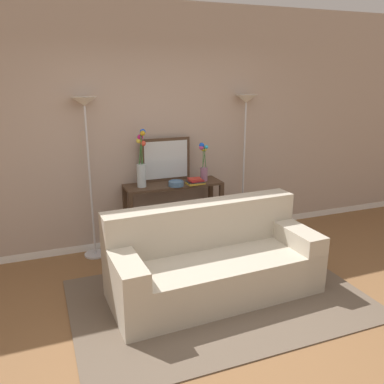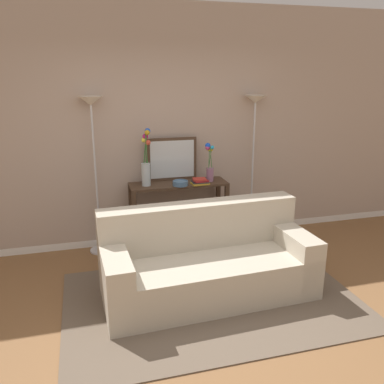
{
  "view_description": "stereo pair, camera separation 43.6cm",
  "coord_description": "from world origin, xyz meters",
  "px_view_note": "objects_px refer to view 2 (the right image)",
  "views": [
    {
      "loc": [
        -1.29,
        -2.58,
        2.14
      ],
      "look_at": [
        0.23,
        1.32,
        0.9
      ],
      "focal_mm": 37.75,
      "sensor_mm": 36.0,
      "label": 1
    },
    {
      "loc": [
        -0.87,
        -2.72,
        2.14
      ],
      "look_at": [
        0.23,
        1.32,
        0.9
      ],
      "focal_mm": 37.75,
      "sensor_mm": 36.0,
      "label": 2
    }
  ],
  "objects_px": {
    "book_stack": "(200,182)",
    "vase_tall_flowers": "(146,163)",
    "floor_lamp_right": "(254,127)",
    "vase_short_flowers": "(210,163)",
    "floor_lamp_left": "(93,132)",
    "console_table": "(179,203)",
    "fruit_bowl": "(180,183)",
    "book_row_under_console": "(156,244)",
    "couch": "(207,264)",
    "wall_mirror": "(172,159)"
  },
  "relations": [
    {
      "from": "book_stack",
      "to": "vase_tall_flowers",
      "type": "bearing_deg",
      "value": 169.61
    },
    {
      "from": "floor_lamp_right",
      "to": "vase_short_flowers",
      "type": "xyz_separation_m",
      "value": [
        -0.63,
        -0.11,
        -0.4
      ]
    },
    {
      "from": "floor_lamp_left",
      "to": "book_stack",
      "type": "xyz_separation_m",
      "value": [
        1.22,
        -0.23,
        -0.61
      ]
    },
    {
      "from": "floor_lamp_left",
      "to": "floor_lamp_right",
      "type": "distance_m",
      "value": 2.01
    },
    {
      "from": "floor_lamp_left",
      "to": "floor_lamp_right",
      "type": "bearing_deg",
      "value": -0.0
    },
    {
      "from": "console_table",
      "to": "vase_short_flowers",
      "type": "height_order",
      "value": "vase_short_flowers"
    },
    {
      "from": "vase_tall_flowers",
      "to": "book_stack",
      "type": "distance_m",
      "value": 0.69
    },
    {
      "from": "vase_tall_flowers",
      "to": "vase_short_flowers",
      "type": "xyz_separation_m",
      "value": [
        0.79,
        0.0,
        -0.05
      ]
    },
    {
      "from": "vase_tall_flowers",
      "to": "fruit_bowl",
      "type": "bearing_deg",
      "value": -16.21
    },
    {
      "from": "floor_lamp_left",
      "to": "book_row_under_console",
      "type": "distance_m",
      "value": 1.58
    },
    {
      "from": "vase_tall_flowers",
      "to": "couch",
      "type": "bearing_deg",
      "value": -71.78
    },
    {
      "from": "vase_short_flowers",
      "to": "book_row_under_console",
      "type": "bearing_deg",
      "value": 179.39
    },
    {
      "from": "console_table",
      "to": "wall_mirror",
      "type": "distance_m",
      "value": 0.56
    },
    {
      "from": "fruit_bowl",
      "to": "book_row_under_console",
      "type": "distance_m",
      "value": 0.87
    },
    {
      "from": "floor_lamp_right",
      "to": "console_table",
      "type": "bearing_deg",
      "value": -174.23
    },
    {
      "from": "couch",
      "to": "wall_mirror",
      "type": "bearing_deg",
      "value": 91.6
    },
    {
      "from": "fruit_bowl",
      "to": "book_stack",
      "type": "bearing_deg",
      "value": -0.79
    },
    {
      "from": "floor_lamp_left",
      "to": "vase_tall_flowers",
      "type": "relative_size",
      "value": 2.76
    },
    {
      "from": "console_table",
      "to": "book_row_under_console",
      "type": "height_order",
      "value": "console_table"
    },
    {
      "from": "floor_lamp_right",
      "to": "vase_tall_flowers",
      "type": "xyz_separation_m",
      "value": [
        -1.42,
        -0.11,
        -0.36
      ]
    },
    {
      "from": "floor_lamp_left",
      "to": "console_table",
      "type": "bearing_deg",
      "value": -6.02
    },
    {
      "from": "console_table",
      "to": "book_stack",
      "type": "distance_m",
      "value": 0.4
    },
    {
      "from": "floor_lamp_right",
      "to": "wall_mirror",
      "type": "distance_m",
      "value": 1.13
    },
    {
      "from": "wall_mirror",
      "to": "vase_short_flowers",
      "type": "relative_size",
      "value": 1.3
    },
    {
      "from": "floor_lamp_left",
      "to": "vase_short_flowers",
      "type": "distance_m",
      "value": 1.44
    },
    {
      "from": "console_table",
      "to": "fruit_bowl",
      "type": "distance_m",
      "value": 0.32
    },
    {
      "from": "couch",
      "to": "vase_tall_flowers",
      "type": "xyz_separation_m",
      "value": [
        -0.39,
        1.19,
        0.8
      ]
    },
    {
      "from": "couch",
      "to": "wall_mirror",
      "type": "relative_size",
      "value": 3.35
    },
    {
      "from": "console_table",
      "to": "book_row_under_console",
      "type": "bearing_deg",
      "value": -180.0
    },
    {
      "from": "floor_lamp_right",
      "to": "book_row_under_console",
      "type": "bearing_deg",
      "value": -175.52
    },
    {
      "from": "floor_lamp_right",
      "to": "floor_lamp_left",
      "type": "bearing_deg",
      "value": 180.0
    },
    {
      "from": "floor_lamp_left",
      "to": "floor_lamp_right",
      "type": "height_order",
      "value": "floor_lamp_left"
    },
    {
      "from": "console_table",
      "to": "wall_mirror",
      "type": "xyz_separation_m",
      "value": [
        -0.04,
        0.16,
        0.53
      ]
    },
    {
      "from": "vase_short_flowers",
      "to": "fruit_bowl",
      "type": "height_order",
      "value": "vase_short_flowers"
    },
    {
      "from": "fruit_bowl",
      "to": "book_row_under_console",
      "type": "height_order",
      "value": "fruit_bowl"
    },
    {
      "from": "floor_lamp_right",
      "to": "book_row_under_console",
      "type": "xyz_separation_m",
      "value": [
        -1.32,
        -0.1,
        -1.41
      ]
    },
    {
      "from": "console_table",
      "to": "floor_lamp_right",
      "type": "bearing_deg",
      "value": 5.77
    },
    {
      "from": "floor_lamp_right",
      "to": "vase_tall_flowers",
      "type": "bearing_deg",
      "value": -175.52
    },
    {
      "from": "fruit_bowl",
      "to": "book_stack",
      "type": "relative_size",
      "value": 0.84
    },
    {
      "from": "console_table",
      "to": "book_row_under_console",
      "type": "xyz_separation_m",
      "value": [
        -0.3,
        -0.0,
        -0.52
      ]
    },
    {
      "from": "console_table",
      "to": "vase_tall_flowers",
      "type": "distance_m",
      "value": 0.67
    },
    {
      "from": "floor_lamp_left",
      "to": "fruit_bowl",
      "type": "bearing_deg",
      "value": -12.92
    },
    {
      "from": "floor_lamp_right",
      "to": "vase_short_flowers",
      "type": "relative_size",
      "value": 3.91
    },
    {
      "from": "fruit_bowl",
      "to": "console_table",
      "type": "bearing_deg",
      "value": 87.12
    },
    {
      "from": "vase_tall_flowers",
      "to": "wall_mirror",
      "type": "bearing_deg",
      "value": 25.11
    },
    {
      "from": "couch",
      "to": "fruit_bowl",
      "type": "bearing_deg",
      "value": 90.21
    },
    {
      "from": "couch",
      "to": "console_table",
      "type": "distance_m",
      "value": 1.22
    },
    {
      "from": "console_table",
      "to": "floor_lamp_left",
      "type": "distance_m",
      "value": 1.34
    },
    {
      "from": "floor_lamp_right",
      "to": "wall_mirror",
      "type": "relative_size",
      "value": 3.0
    },
    {
      "from": "wall_mirror",
      "to": "fruit_bowl",
      "type": "height_order",
      "value": "wall_mirror"
    }
  ]
}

